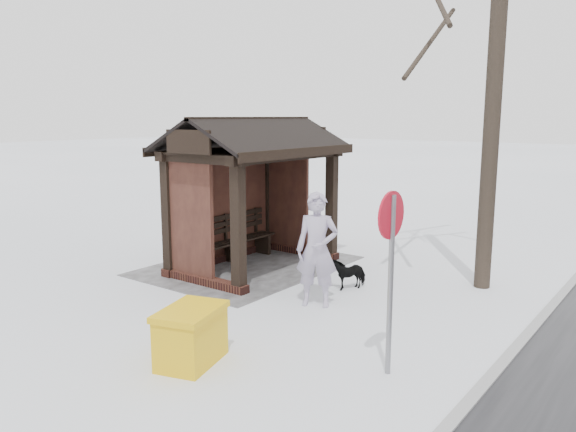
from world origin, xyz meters
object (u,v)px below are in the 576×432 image
object	(u,v)px
pedestrian	(317,250)
dog	(348,273)
grit_bin	(191,335)
road_sign	(391,243)
bus_shelter	(248,163)

from	to	relation	value
pedestrian	dog	world-z (taller)	pedestrian
grit_bin	road_sign	distance (m)	2.76
road_sign	bus_shelter	bearing A→B (deg)	-118.73
bus_shelter	pedestrian	xyz separation A→B (m)	(1.18, 2.49, -1.22)
grit_bin	road_sign	xyz separation A→B (m)	(-1.24, 2.12, 1.26)
bus_shelter	grit_bin	bearing A→B (deg)	31.83
bus_shelter	pedestrian	bearing A→B (deg)	64.70
pedestrian	road_sign	bearing A→B (deg)	-61.68
road_sign	pedestrian	bearing A→B (deg)	-124.58
pedestrian	dog	size ratio (longest dim) A/B	2.84
bus_shelter	road_sign	size ratio (longest dim) A/B	1.60
bus_shelter	dog	xyz separation A→B (m)	(0.04, 2.42, -1.88)
pedestrian	grit_bin	bearing A→B (deg)	-115.54
dog	grit_bin	distance (m)	3.93
pedestrian	grit_bin	distance (m)	2.86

